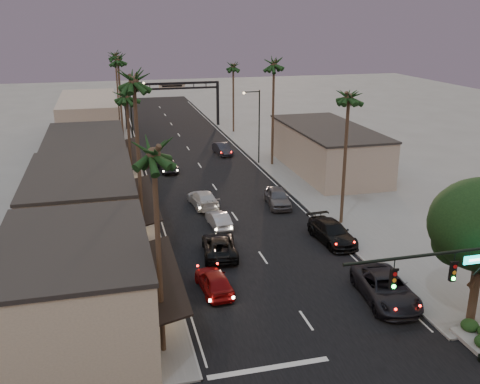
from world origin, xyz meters
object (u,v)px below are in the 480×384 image
arch (172,93)px  palm_rb (274,61)px  palm_far (115,53)px  streetlight_left (133,108)px  palm_la (153,145)px  palm_lc (126,92)px  curbside_black (332,232)px  palm_ra (349,92)px  palm_rc (233,64)px  curbside_near (386,288)px  traffic_signal (464,279)px  palm_lb (133,76)px  oncoming_red (214,281)px  oncoming_silver (219,220)px  oncoming_pickup (219,246)px  palm_ld (118,57)px  streetlight_right (257,121)px

arch → palm_rb: bearing=-71.7°
palm_far → streetlight_left: bearing=-86.1°
palm_la → palm_lc: palm_la is taller
palm_rb → curbside_black: palm_rb is taller
curbside_black → palm_ra: bearing=51.1°
palm_rc → curbside_black: size_ratio=2.15×
arch → curbside_near: bearing=-84.5°
curbside_near → curbside_black: bearing=93.4°
palm_lc → palm_rc: 32.86m
traffic_signal → palm_far: palm_far is taller
palm_lb → palm_rc: palm_lb is taller
palm_ra → oncoming_red: 19.30m
palm_lb → oncoming_red: palm_lb is taller
palm_rc → palm_far: 21.97m
palm_ra → palm_far: 56.58m
palm_la → oncoming_silver: 21.10m
palm_rb → oncoming_red: bearing=-114.3°
streetlight_left → oncoming_silver: bearing=-81.2°
arch → curbside_near: size_ratio=2.42×
oncoming_pickup → oncoming_silver: bearing=-94.4°
oncoming_silver → palm_lb: bearing=26.7°
arch → palm_ld: palm_ld is taller
streetlight_left → palm_ld: palm_ld is taller
arch → palm_ld: 18.61m
curbside_near → palm_lc: bearing=126.1°
streetlight_right → oncoming_silver: (-8.86, -19.12, -4.65)m
traffic_signal → palm_lb: palm_lb is taller
palm_ra → oncoming_red: (-13.20, -9.18, -10.68)m
streetlight_left → oncoming_silver: size_ratio=2.20×
palm_lb → curbside_near: bearing=-37.6°
curbside_black → palm_lc: bearing=129.4°
palm_rc → oncoming_pickup: bearing=-104.9°
palm_far → curbside_near: 69.28m
palm_la → palm_ra: same height
arch → curbside_near: (5.70, -59.02, -4.66)m
streetlight_left → palm_rc: bearing=21.1°
oncoming_red → oncoming_silver: size_ratio=1.09×
palm_rb → arch: bearing=108.3°
palm_rb → palm_ld: bearing=147.4°
traffic_signal → palm_far: bearing=100.7°
streetlight_left → palm_ld: (-1.68, -3.00, 7.09)m
streetlight_right → oncoming_pickup: 27.01m
palm_la → palm_far: size_ratio=1.00×
oncoming_silver → arch: bearing=-96.0°
palm_rb → oncoming_pickup: 28.86m
palm_lc → palm_ra: bearing=-34.9°
palm_lc → palm_ra: size_ratio=0.92×
palm_la → palm_far: bearing=89.8°
palm_ld → palm_rb: 20.42m
palm_rb → streetlight_right: bearing=149.2°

